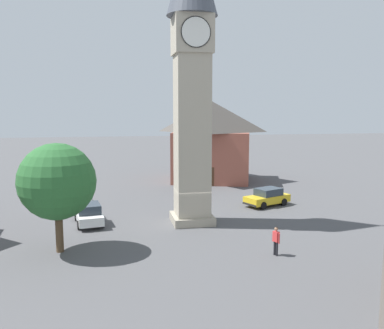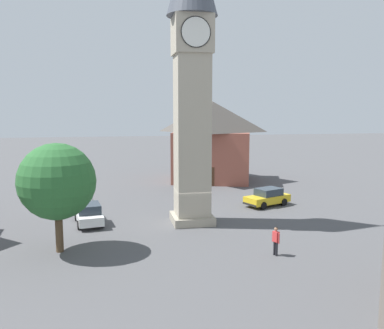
{
  "view_description": "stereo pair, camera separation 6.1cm",
  "coord_description": "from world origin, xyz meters",
  "px_view_note": "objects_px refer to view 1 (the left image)",
  "views": [
    {
      "loc": [
        -5.7,
        -28.78,
        8.32
      ],
      "look_at": [
        0.0,
        0.0,
        4.35
      ],
      "focal_mm": 38.05,
      "sensor_mm": 36.0,
      "label": 1
    },
    {
      "loc": [
        -5.64,
        -28.79,
        8.32
      ],
      "look_at": [
        0.0,
        0.0,
        4.35
      ],
      "focal_mm": 38.05,
      "sensor_mm": 36.0,
      "label": 2
    }
  ],
  "objects_px": {
    "car_silver_kerb": "(89,214)",
    "pedestrian": "(276,238)",
    "clock_tower": "(192,49)",
    "car_red_corner": "(66,197)",
    "tree": "(57,182)",
    "building_shop_left": "(212,140)",
    "car_blue_kerb": "(267,197)"
  },
  "relations": [
    {
      "from": "clock_tower",
      "to": "car_red_corner",
      "type": "bearing_deg",
      "value": 142.78
    },
    {
      "from": "clock_tower",
      "to": "pedestrian",
      "type": "xyz_separation_m",
      "value": [
        3.39,
        -7.68,
        -11.49
      ]
    },
    {
      "from": "car_silver_kerb",
      "to": "car_red_corner",
      "type": "relative_size",
      "value": 0.98
    },
    {
      "from": "car_red_corner",
      "to": "tree",
      "type": "bearing_deg",
      "value": -85.96
    },
    {
      "from": "clock_tower",
      "to": "pedestrian",
      "type": "height_order",
      "value": "clock_tower"
    },
    {
      "from": "car_silver_kerb",
      "to": "tree",
      "type": "bearing_deg",
      "value": -103.55
    },
    {
      "from": "car_silver_kerb",
      "to": "pedestrian",
      "type": "xyz_separation_m",
      "value": [
        10.87,
        -8.73,
        0.25
      ]
    },
    {
      "from": "car_red_corner",
      "to": "tree",
      "type": "distance_m",
      "value": 12.51
    },
    {
      "from": "clock_tower",
      "to": "car_red_corner",
      "type": "height_order",
      "value": "clock_tower"
    },
    {
      "from": "car_red_corner",
      "to": "building_shop_left",
      "type": "height_order",
      "value": "building_shop_left"
    },
    {
      "from": "clock_tower",
      "to": "building_shop_left",
      "type": "xyz_separation_m",
      "value": [
        5.85,
        17.46,
        -7.76
      ]
    },
    {
      "from": "car_red_corner",
      "to": "tree",
      "type": "xyz_separation_m",
      "value": [
        0.85,
        -12.0,
        3.43
      ]
    },
    {
      "from": "car_blue_kerb",
      "to": "car_red_corner",
      "type": "xyz_separation_m",
      "value": [
        -17.18,
        3.39,
        0.0
      ]
    },
    {
      "from": "pedestrian",
      "to": "building_shop_left",
      "type": "distance_m",
      "value": 25.53
    },
    {
      "from": "tree",
      "to": "car_red_corner",
      "type": "bearing_deg",
      "value": 94.04
    },
    {
      "from": "car_silver_kerb",
      "to": "car_red_corner",
      "type": "height_order",
      "value": "same"
    },
    {
      "from": "car_red_corner",
      "to": "building_shop_left",
      "type": "distance_m",
      "value": 18.96
    },
    {
      "from": "clock_tower",
      "to": "tree",
      "type": "relative_size",
      "value": 3.32
    },
    {
      "from": "car_silver_kerb",
      "to": "clock_tower",
      "type": "bearing_deg",
      "value": -7.99
    },
    {
      "from": "car_silver_kerb",
      "to": "building_shop_left",
      "type": "bearing_deg",
      "value": 50.9
    },
    {
      "from": "clock_tower",
      "to": "building_shop_left",
      "type": "bearing_deg",
      "value": 71.47
    },
    {
      "from": "pedestrian",
      "to": "building_shop_left",
      "type": "xyz_separation_m",
      "value": [
        2.47,
        25.14,
        3.73
      ]
    },
    {
      "from": "tree",
      "to": "building_shop_left",
      "type": "xyz_separation_m",
      "value": [
        14.7,
        22.09,
        0.55
      ]
    },
    {
      "from": "clock_tower",
      "to": "pedestrian",
      "type": "relative_size",
      "value": 12.62
    },
    {
      "from": "car_blue_kerb",
      "to": "car_silver_kerb",
      "type": "relative_size",
      "value": 1.03
    },
    {
      "from": "pedestrian",
      "to": "tree",
      "type": "distance_m",
      "value": 13.0
    },
    {
      "from": "clock_tower",
      "to": "car_blue_kerb",
      "type": "bearing_deg",
      "value": 27.96
    },
    {
      "from": "car_blue_kerb",
      "to": "pedestrian",
      "type": "xyz_separation_m",
      "value": [
        -4.1,
        -11.65,
        0.25
      ]
    },
    {
      "from": "car_silver_kerb",
      "to": "pedestrian",
      "type": "bearing_deg",
      "value": -38.78
    },
    {
      "from": "car_blue_kerb",
      "to": "car_silver_kerb",
      "type": "height_order",
      "value": "same"
    },
    {
      "from": "tree",
      "to": "clock_tower",
      "type": "bearing_deg",
      "value": 27.64
    },
    {
      "from": "clock_tower",
      "to": "car_red_corner",
      "type": "relative_size",
      "value": 4.8
    }
  ]
}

